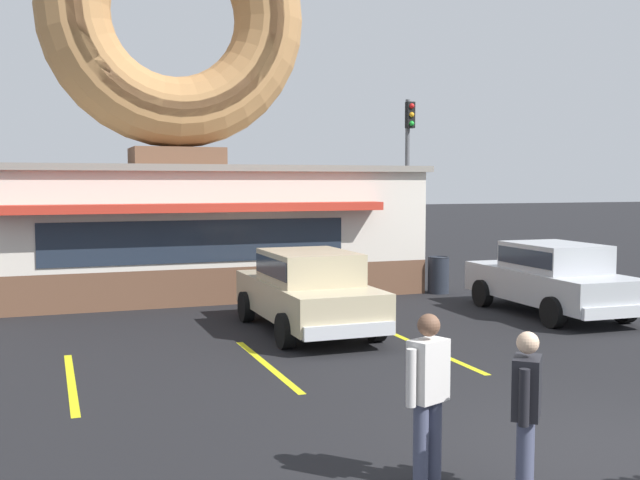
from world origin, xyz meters
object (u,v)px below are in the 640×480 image
(trash_bin, at_px, (438,274))
(car_silver, at_px, (551,276))
(car_champagne, at_px, (308,288))
(traffic_light_pole, at_px, (408,160))
(pedestrian_leather_jacket_man, at_px, (428,390))
(pedestrian_hooded_kid, at_px, (526,407))

(trash_bin, bearing_deg, car_silver, -78.42)
(car_champagne, relative_size, traffic_light_pole, 0.79)
(pedestrian_leather_jacket_man, relative_size, trash_bin, 1.73)
(pedestrian_hooded_kid, relative_size, trash_bin, 1.62)
(car_champagne, height_order, pedestrian_hooded_kid, car_champagne)
(car_champagne, relative_size, car_silver, 0.99)
(car_silver, bearing_deg, car_champagne, 178.98)
(car_silver, height_order, traffic_light_pole, traffic_light_pole)
(car_champagne, bearing_deg, car_silver, -1.02)
(car_silver, xyz_separation_m, traffic_light_pole, (1.44, 9.88, 2.84))
(pedestrian_leather_jacket_man, xyz_separation_m, trash_bin, (6.29, 11.06, -0.44))
(car_champagne, xyz_separation_m, pedestrian_hooded_kid, (-0.67, -8.07, -0.00))
(car_champagne, xyz_separation_m, traffic_light_pole, (7.13, 9.78, 2.84))
(pedestrian_hooded_kid, relative_size, pedestrian_leather_jacket_man, 0.94)
(pedestrian_hooded_kid, bearing_deg, pedestrian_leather_jacket_man, 138.41)
(traffic_light_pole, bearing_deg, car_champagne, -126.12)
(car_silver, relative_size, traffic_light_pole, 0.79)
(trash_bin, height_order, traffic_light_pole, traffic_light_pole)
(car_silver, distance_m, pedestrian_leather_jacket_man, 10.19)
(pedestrian_hooded_kid, height_order, trash_bin, pedestrian_hooded_kid)
(car_silver, bearing_deg, traffic_light_pole, 81.68)
(car_champagne, xyz_separation_m, car_silver, (5.69, -0.10, 0.00))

